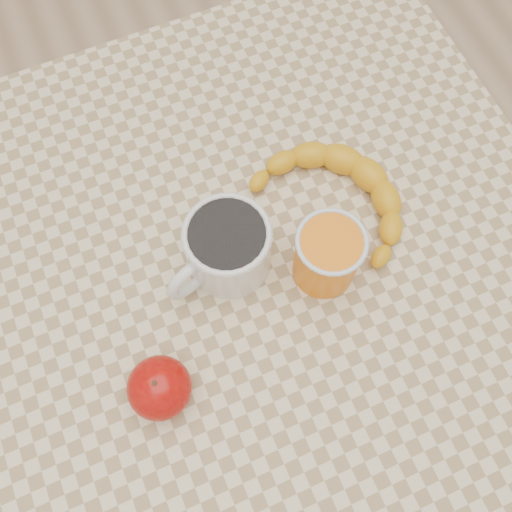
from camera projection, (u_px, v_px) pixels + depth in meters
name	position (u px, v px, depth m)	size (l,w,h in m)	color
ground	(256.00, 369.00, 1.40)	(3.00, 3.00, 0.00)	tan
table	(256.00, 284.00, 0.79)	(0.80, 0.80, 0.75)	beige
coffee_mug	(226.00, 248.00, 0.66)	(0.15, 0.13, 0.09)	silver
orange_juice_glass	(327.00, 256.00, 0.66)	(0.08, 0.08, 0.09)	orange
apple	(160.00, 388.00, 0.62)	(0.08, 0.08, 0.07)	#8B0405
banana	(338.00, 197.00, 0.72)	(0.24, 0.29, 0.04)	gold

